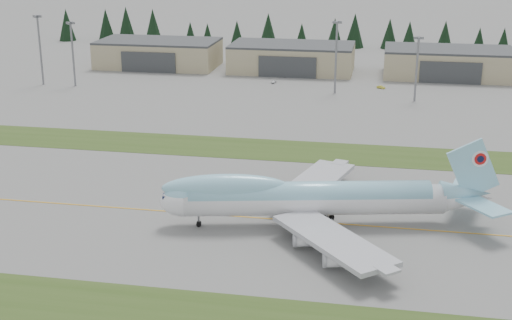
% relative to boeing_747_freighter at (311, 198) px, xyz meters
% --- Properties ---
extents(ground, '(7000.00, 7000.00, 0.00)m').
position_rel_boeing_747_freighter_xyz_m(ground, '(-9.25, 1.54, -5.68)').
color(ground, slate).
rests_on(ground, ground).
extents(grass_strip_near, '(400.00, 14.00, 0.08)m').
position_rel_boeing_747_freighter_xyz_m(grass_strip_near, '(-9.25, -36.46, -5.68)').
color(grass_strip_near, '#334B1A').
rests_on(grass_strip_near, ground).
extents(grass_strip_far, '(400.00, 18.00, 0.08)m').
position_rel_boeing_747_freighter_xyz_m(grass_strip_far, '(-9.25, 46.54, -5.68)').
color(grass_strip_far, '#334B1A').
rests_on(grass_strip_far, ground).
extents(taxiway_line_main, '(400.00, 0.40, 0.02)m').
position_rel_boeing_747_freighter_xyz_m(taxiway_line_main, '(-9.25, 1.54, -5.68)').
color(taxiway_line_main, orange).
rests_on(taxiway_line_main, ground).
extents(boeing_747_freighter, '(65.68, 55.25, 17.23)m').
position_rel_boeing_747_freighter_xyz_m(boeing_747_freighter, '(0.00, 0.00, 0.00)').
color(boeing_747_freighter, white).
rests_on(boeing_747_freighter, ground).
extents(hangar_left, '(48.00, 26.60, 10.80)m').
position_rel_boeing_747_freighter_xyz_m(hangar_left, '(-79.25, 151.44, -0.29)').
color(hangar_left, tan).
rests_on(hangar_left, ground).
extents(hangar_center, '(48.00, 26.60, 10.80)m').
position_rel_boeing_747_freighter_xyz_m(hangar_center, '(-24.25, 151.44, -0.29)').
color(hangar_center, tan).
rests_on(hangar_center, ground).
extents(hangar_right, '(48.00, 26.60, 10.80)m').
position_rel_boeing_747_freighter_xyz_m(hangar_right, '(35.75, 151.44, -0.29)').
color(hangar_right, tan).
rests_on(hangar_right, ground).
extents(floodlight_masts, '(183.24, 10.15, 24.90)m').
position_rel_boeing_747_freighter_xyz_m(floodlight_masts, '(-24.93, 110.42, 10.53)').
color(floodlight_masts, slate).
rests_on(floodlight_masts, ground).
extents(service_vehicle_a, '(1.92, 3.51, 1.13)m').
position_rel_boeing_747_freighter_xyz_m(service_vehicle_a, '(-27.62, 127.45, -5.68)').
color(service_vehicle_a, white).
rests_on(service_vehicle_a, ground).
extents(service_vehicle_b, '(3.23, 2.46, 1.02)m').
position_rel_boeing_747_freighter_xyz_m(service_vehicle_b, '(11.23, 125.44, -5.68)').
color(service_vehicle_b, gold).
rests_on(service_vehicle_b, ground).
extents(conifer_belt, '(276.34, 16.44, 16.98)m').
position_rel_boeing_747_freighter_xyz_m(conifer_belt, '(-13.70, 213.42, 1.78)').
color(conifer_belt, black).
rests_on(conifer_belt, ground).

